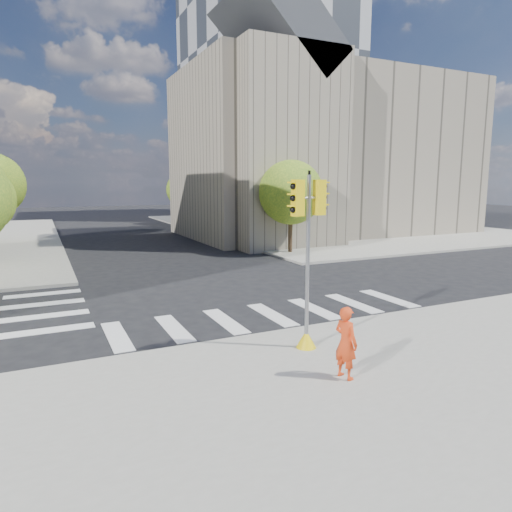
{
  "coord_description": "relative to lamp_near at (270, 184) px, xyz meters",
  "views": [
    {
      "loc": [
        -7.42,
        -16.06,
        4.71
      ],
      "look_at": [
        -0.49,
        -1.51,
        2.1
      ],
      "focal_mm": 32.0,
      "sensor_mm": 36.0,
      "label": 1
    }
  ],
  "objects": [
    {
      "name": "tree_re_mid",
      "position": [
        -0.5,
        8.0,
        -0.23
      ],
      "size": [
        4.6,
        4.6,
        6.66
      ],
      "color": "#382616",
      "rests_on": "ground"
    },
    {
      "name": "photographer",
      "position": [
        -9.15,
        -21.78,
        -3.56
      ],
      "size": [
        0.54,
        0.7,
        1.73
      ],
      "primitive_type": "imported",
      "rotation": [
        0.0,
        0.0,
        1.79
      ],
      "color": "red",
      "rests_on": "sidewalk_near"
    },
    {
      "name": "sidewalk_near",
      "position": [
        -8.0,
        -25.0,
        -4.5
      ],
      "size": [
        30.0,
        14.0,
        0.15
      ],
      "primitive_type": "cube",
      "color": "gray",
      "rests_on": "ground"
    },
    {
      "name": "ground",
      "position": [
        -8.0,
        -14.0,
        -4.58
      ],
      "size": [
        160.0,
        160.0,
        0.0
      ],
      "primitive_type": "plane",
      "color": "black",
      "rests_on": "ground"
    },
    {
      "name": "tree_re_near",
      "position": [
        -0.5,
        -4.0,
        -0.53
      ],
      "size": [
        4.2,
        4.2,
        6.16
      ],
      "color": "#382616",
      "rests_on": "ground"
    },
    {
      "name": "tree_re_far",
      "position": [
        -0.5,
        20.0,
        -0.71
      ],
      "size": [
        4.0,
        4.0,
        5.88
      ],
      "color": "#382616",
      "rests_on": "ground"
    },
    {
      "name": "office_tower",
      "position": [
        14.0,
        28.0,
        10.42
      ],
      "size": [
        20.0,
        18.0,
        30.0
      ],
      "primitive_type": "cube",
      "color": "#9EA0A3",
      "rests_on": "ground"
    },
    {
      "name": "lamp_far",
      "position": [
        0.0,
        14.0,
        0.0
      ],
      "size": [
        0.35,
        0.18,
        8.11
      ],
      "color": "black",
      "rests_on": "sidewalk_far_right"
    },
    {
      "name": "sidewalk_far_right",
      "position": [
        12.0,
        12.0,
        -4.5
      ],
      "size": [
        28.0,
        40.0,
        0.15
      ],
      "primitive_type": "cube",
      "color": "gray",
      "rests_on": "ground"
    },
    {
      "name": "lamp_near",
      "position": [
        0.0,
        0.0,
        0.0
      ],
      "size": [
        0.35,
        0.18,
        8.11
      ],
      "color": "black",
      "rests_on": "sidewalk_far_right"
    },
    {
      "name": "traffic_signal",
      "position": [
        -8.93,
        -19.68,
        -2.35
      ],
      "size": [
        1.08,
        0.56,
        4.87
      ],
      "rotation": [
        0.0,
        0.0,
        0.17
      ],
      "color": "yellow",
      "rests_on": "sidewalk_near"
    },
    {
      "name": "civic_building",
      "position": [
        7.59,
        5.12,
        2.68
      ],
      "size": [
        26.0,
        16.0,
        19.39
      ],
      "color": "gray",
      "rests_on": "ground"
    }
  ]
}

